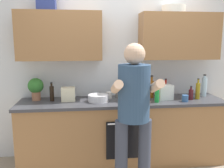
{
  "coord_description": "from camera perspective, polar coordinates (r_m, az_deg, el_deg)",
  "views": [
    {
      "loc": [
        -0.53,
        -3.19,
        1.69
      ],
      "look_at": [
        -0.16,
        -0.1,
        1.15
      ],
      "focal_mm": 38.45,
      "sensor_mm": 36.0,
      "label": 1
    }
  ],
  "objects": [
    {
      "name": "counter",
      "position": [
        3.46,
        2.5,
        -11.14
      ],
      "size": [
        2.84,
        0.67,
        0.9
      ],
      "color": "olive",
      "rests_on": "ground"
    },
    {
      "name": "bottle_oil",
      "position": [
        3.59,
        19.71,
        -1.47
      ],
      "size": [
        0.06,
        0.06,
        0.29
      ],
      "color": "olive",
      "rests_on": "counter"
    },
    {
      "name": "potted_herb",
      "position": [
        3.45,
        -17.67,
        -0.73
      ],
      "size": [
        0.21,
        0.21,
        0.31
      ],
      "color": "#9E6647",
      "rests_on": "counter"
    },
    {
      "name": "cup_stoneware",
      "position": [
        3.48,
        1.4,
        -2.56
      ],
      "size": [
        0.07,
        0.07,
        0.08
      ],
      "primitive_type": "cylinder",
      "color": "slate",
      "rests_on": "counter"
    },
    {
      "name": "bottle_soda",
      "position": [
        3.25,
        10.64,
        -2.47
      ],
      "size": [
        0.06,
        0.06,
        0.25
      ],
      "color": "#198C33",
      "rests_on": "counter"
    },
    {
      "name": "bottle_wine",
      "position": [
        3.52,
        18.24,
        -2.33
      ],
      "size": [
        0.06,
        0.06,
        0.19
      ],
      "color": "#471419",
      "rests_on": "counter"
    },
    {
      "name": "bottle_syrup",
      "position": [
        3.51,
        9.33,
        -1.02
      ],
      "size": [
        0.08,
        0.08,
        0.32
      ],
      "color": "#8C4C14",
      "rests_on": "counter"
    },
    {
      "name": "bottle_juice",
      "position": [
        3.23,
        7.94,
        -2.03
      ],
      "size": [
        0.08,
        0.08,
        0.32
      ],
      "color": "orange",
      "rests_on": "counter"
    },
    {
      "name": "back_wall_unit",
      "position": [
        3.51,
        1.83,
        6.66
      ],
      "size": [
        4.0,
        0.38,
        2.5
      ],
      "color": "silver",
      "rests_on": "ground"
    },
    {
      "name": "bottle_hotsauce",
      "position": [
        3.68,
        12.6,
        -1.16
      ],
      "size": [
        0.05,
        0.05,
        0.26
      ],
      "color": "red",
      "rests_on": "counter"
    },
    {
      "name": "grocery_bag_rice",
      "position": [
        3.32,
        -10.39,
        -2.4
      ],
      "size": [
        0.19,
        0.15,
        0.19
      ],
      "primitive_type": "cube",
      "rotation": [
        0.0,
        0.0,
        0.06
      ],
      "color": "beige",
      "rests_on": "counter"
    },
    {
      "name": "bottle_water",
      "position": [
        3.8,
        21.06,
        -0.58
      ],
      "size": [
        0.07,
        0.07,
        0.33
      ],
      "color": "silver",
      "rests_on": "counter"
    },
    {
      "name": "cup_tea",
      "position": [
        3.39,
        16.98,
        -3.28
      ],
      "size": [
        0.09,
        0.09,
        0.09
      ],
      "primitive_type": "cylinder",
      "color": "#33598C",
      "rests_on": "counter"
    },
    {
      "name": "grocery_bag_produce",
      "position": [
        3.43,
        12.44,
        -1.93
      ],
      "size": [
        0.22,
        0.17,
        0.21
      ],
      "primitive_type": "cube",
      "rotation": [
        0.0,
        0.0,
        0.12
      ],
      "color": "silver",
      "rests_on": "counter"
    },
    {
      "name": "ground_plane",
      "position": [
        3.65,
        2.44,
        -17.77
      ],
      "size": [
        12.0,
        12.0,
        0.0
      ],
      "primitive_type": "plane",
      "color": "gray"
    },
    {
      "name": "cup_coffee",
      "position": [
        3.43,
        -0.72,
        -2.68
      ],
      "size": [
        0.08,
        0.08,
        0.09
      ],
      "primitive_type": "cylinder",
      "color": "white",
      "rests_on": "counter"
    },
    {
      "name": "mixing_bowl",
      "position": [
        3.26,
        -3.25,
        -3.36
      ],
      "size": [
        0.28,
        0.28,
        0.09
      ],
      "primitive_type": "cylinder",
      "color": "silver",
      "rests_on": "counter"
    },
    {
      "name": "bottle_soy",
      "position": [
        3.36,
        -14.12,
        -2.11
      ],
      "size": [
        0.06,
        0.06,
        0.26
      ],
      "color": "black",
      "rests_on": "counter"
    },
    {
      "name": "knife_block",
      "position": [
        3.26,
        4.43,
        -1.89
      ],
      "size": [
        0.1,
        0.14,
        0.31
      ],
      "color": "brown",
      "rests_on": "counter"
    },
    {
      "name": "person_standing",
      "position": [
        2.57,
        5.2,
        -5.85
      ],
      "size": [
        0.49,
        0.45,
        1.68
      ],
      "color": "#383D4C",
      "rests_on": "ground"
    }
  ]
}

